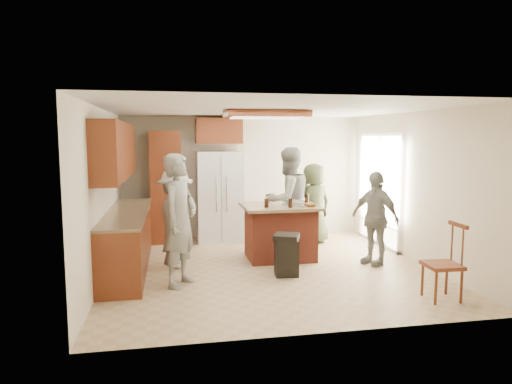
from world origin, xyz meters
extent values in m
plane|color=tan|center=(0.00, 0.00, 0.00)|extent=(5.00, 5.00, 0.00)
plane|color=white|center=(0.00, 0.00, 2.50)|extent=(5.00, 5.00, 0.00)
plane|color=beige|center=(0.00, 2.50, 1.25)|extent=(5.00, 0.00, 5.00)
plane|color=beige|center=(0.00, -2.50, 1.25)|extent=(5.00, 0.00, 5.00)
plane|color=beige|center=(-2.50, 0.00, 1.25)|extent=(0.00, 5.00, 5.00)
plane|color=beige|center=(2.50, 0.00, 1.25)|extent=(0.00, 5.00, 5.00)
cube|color=white|center=(2.48, 1.20, 1.05)|extent=(0.02, 1.60, 2.10)
cube|color=white|center=(2.46, 1.20, 1.05)|extent=(0.08, 1.72, 2.10)
cube|color=maroon|center=(0.00, 0.20, 2.44)|extent=(1.30, 0.70, 0.10)
cube|color=white|center=(0.00, 0.20, 2.38)|extent=(1.10, 0.50, 0.02)
cube|color=olive|center=(4.00, 1.20, -0.05)|extent=(3.00, 3.00, 0.10)
cube|color=#593319|center=(4.70, 1.80, 1.00)|extent=(1.40, 1.60, 2.00)
imported|color=gray|center=(-1.39, -0.60, 0.93)|extent=(0.76, 0.83, 1.85)
imported|color=gray|center=(0.57, 0.97, 0.95)|extent=(1.08, 0.90, 1.90)
imported|color=#2F3820|center=(1.23, 1.52, 0.79)|extent=(0.89, 0.71, 1.58)
imported|color=gray|center=(1.76, -0.08, 0.77)|extent=(0.83, 1.01, 1.53)
imported|color=#9B9A92|center=(-1.44, 0.33, 0.79)|extent=(0.76, 1.12, 1.59)
cube|color=maroon|center=(-2.20, 0.40, 0.44)|extent=(0.60, 3.00, 0.88)
cube|color=#846B4C|center=(-2.20, 0.40, 0.90)|extent=(0.64, 3.00, 0.04)
cube|color=maroon|center=(-2.33, 0.40, 1.88)|extent=(0.35, 3.00, 0.85)
cube|color=maroon|center=(-1.60, 2.20, 1.10)|extent=(0.60, 0.60, 2.20)
cube|color=maroon|center=(-0.55, 2.20, 2.20)|extent=(0.90, 0.60, 0.50)
cube|color=white|center=(-0.55, 2.12, 0.90)|extent=(0.90, 0.72, 1.80)
cube|color=gray|center=(-0.55, 1.75, 0.90)|extent=(0.01, 0.01, 1.71)
cylinder|color=silver|center=(-0.65, 1.73, 0.99)|extent=(0.02, 0.02, 0.70)
cylinder|color=silver|center=(-0.45, 1.73, 0.99)|extent=(0.02, 0.02, 0.70)
cube|color=maroon|center=(0.32, 0.54, 0.44)|extent=(1.10, 0.85, 0.88)
cube|color=#876A4E|center=(0.32, 0.54, 0.91)|extent=(1.28, 1.03, 0.05)
cube|color=silver|center=(0.57, 0.49, 0.94)|extent=(0.53, 0.48, 0.02)
imported|color=brown|center=(0.77, 0.29, 0.96)|extent=(0.24, 0.24, 0.05)
cylinder|color=black|center=(0.03, 0.32, 1.01)|extent=(0.07, 0.07, 0.15)
cylinder|color=black|center=(0.17, 0.86, 1.01)|extent=(0.07, 0.07, 0.15)
cylinder|color=black|center=(0.84, 0.72, 1.01)|extent=(0.07, 0.07, 0.15)
cylinder|color=black|center=(0.41, 0.22, 1.01)|extent=(0.07, 0.07, 0.15)
cube|color=black|center=(0.19, -0.42, 0.28)|extent=(0.38, 0.38, 0.55)
cube|color=black|center=(0.19, -0.42, 0.59)|extent=(0.47, 0.47, 0.08)
cube|color=maroon|center=(1.88, -1.80, 0.45)|extent=(0.44, 0.44, 0.05)
cylinder|color=maroon|center=(1.70, -1.96, 0.22)|extent=(0.04, 0.04, 0.44)
cylinder|color=maroon|center=(2.04, -1.98, 0.22)|extent=(0.04, 0.04, 0.44)
cylinder|color=maroon|center=(1.72, -1.62, 0.22)|extent=(0.04, 0.04, 0.44)
cylinder|color=maroon|center=(2.06, -1.64, 0.22)|extent=(0.04, 0.04, 0.44)
cube|color=maroon|center=(2.07, -1.81, 0.97)|extent=(0.06, 0.40, 0.05)
cylinder|color=maroon|center=(2.06, -1.93, 0.72)|extent=(0.03, 0.03, 0.50)
cylinder|color=maroon|center=(2.08, -1.69, 0.72)|extent=(0.03, 0.03, 0.50)
camera|label=1|loc=(-1.50, -6.93, 2.07)|focal=32.00mm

